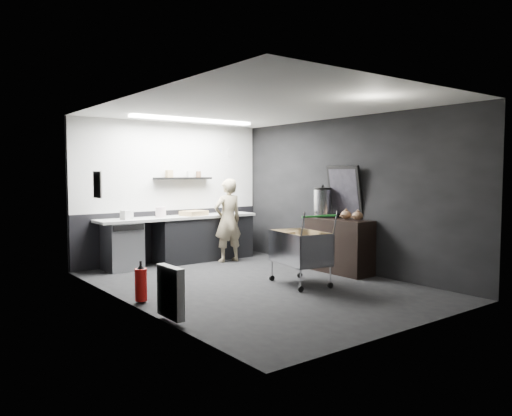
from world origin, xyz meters
TOP-DOWN VIEW (x-y plane):
  - floor at (0.00, 0.00)m, footprint 5.50×5.50m
  - ceiling at (0.00, 0.00)m, footprint 5.50×5.50m
  - wall_back at (0.00, 2.75)m, footprint 5.50×0.00m
  - wall_front at (0.00, -2.75)m, footprint 5.50×0.00m
  - wall_left at (-2.00, 0.00)m, footprint 0.00×5.50m
  - wall_right at (2.00, 0.00)m, footprint 0.00×5.50m
  - kitchen_wall_panel at (0.00, 2.73)m, footprint 3.95×0.02m
  - dado_panel at (0.00, 2.73)m, footprint 3.95×0.02m
  - floating_shelf at (0.20, 2.62)m, footprint 1.20×0.22m
  - wall_clock at (1.40, 2.72)m, footprint 0.20×0.03m
  - poster at (-1.98, 1.30)m, footprint 0.02×0.30m
  - poster_red_band at (-1.98, 1.30)m, footprint 0.02×0.22m
  - radiator at (-1.94, -0.90)m, footprint 0.10×0.50m
  - ceiling_strip at (0.00, 1.85)m, footprint 2.40×0.20m
  - prep_counter at (0.14, 2.42)m, footprint 3.20×0.61m
  - person at (0.81, 1.97)m, footprint 0.61×0.41m
  - shopping_cart at (0.56, -0.37)m, footprint 0.77×1.11m
  - sideboard at (1.76, -0.04)m, footprint 0.53×1.24m
  - fire_extinguisher at (-1.85, 0.11)m, footprint 0.16×0.16m
  - cardboard_box at (0.29, 2.37)m, footprint 0.53×0.45m
  - pink_tub at (-0.39, 2.42)m, footprint 0.19×0.19m
  - white_container at (-1.08, 2.37)m, footprint 0.22×0.19m

SIDE VIEW (x-z plane):
  - floor at x=0.00m, z-range 0.00..0.00m
  - fire_extinguisher at x=-1.85m, z-range -0.01..0.52m
  - radiator at x=-1.94m, z-range 0.05..0.65m
  - prep_counter at x=0.14m, z-range 0.01..0.91m
  - dado_panel at x=0.00m, z-range 0.00..1.00m
  - shopping_cart at x=0.56m, z-range -0.03..1.09m
  - sideboard at x=1.76m, z-range -0.34..1.52m
  - person at x=0.81m, z-range 0.00..1.61m
  - cardboard_box at x=0.29m, z-range 0.90..0.99m
  - white_container at x=-1.08m, z-range 0.90..1.06m
  - pink_tub at x=-0.39m, z-range 0.90..1.09m
  - wall_back at x=0.00m, z-range -1.40..4.10m
  - wall_front at x=0.00m, z-range -1.40..4.10m
  - wall_left at x=-2.00m, z-range -1.40..4.10m
  - wall_right at x=2.00m, z-range -1.40..4.10m
  - poster at x=-1.98m, z-range 1.35..1.75m
  - floating_shelf at x=0.20m, z-range 1.60..1.64m
  - poster_red_band at x=-1.98m, z-range 1.57..1.67m
  - kitchen_wall_panel at x=0.00m, z-range 1.00..2.70m
  - wall_clock at x=1.40m, z-range 2.05..2.25m
  - ceiling_strip at x=0.00m, z-range 2.65..2.69m
  - ceiling at x=0.00m, z-range 2.70..2.70m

